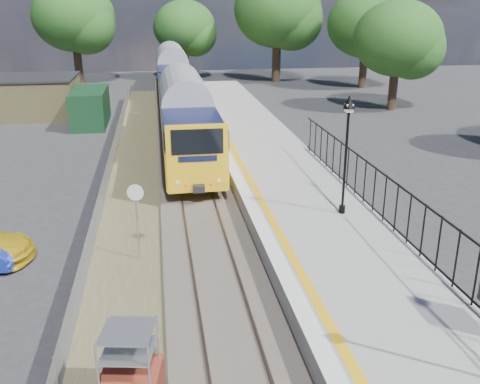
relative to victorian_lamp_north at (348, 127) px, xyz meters
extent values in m
plane|color=#2D2D30|center=(-5.30, -6.00, -4.30)|extent=(120.00, 120.00, 0.00)
cube|color=#473F38|center=(-5.30, 4.00, -4.20)|extent=(3.40, 80.00, 0.20)
cube|color=#4C472D|center=(-8.20, 2.00, -4.27)|extent=(2.60, 70.00, 0.06)
cube|color=brown|center=(-6.02, 4.00, -4.08)|extent=(0.07, 80.00, 0.14)
cube|color=brown|center=(-4.58, 4.00, -4.08)|extent=(0.07, 80.00, 0.14)
cube|color=gray|center=(-1.10, 2.00, -3.85)|extent=(5.00, 70.00, 0.90)
cube|color=silver|center=(-3.35, 2.00, -3.39)|extent=(0.50, 70.00, 0.01)
cube|color=yellow|center=(-2.85, 2.00, -3.39)|extent=(0.30, 70.00, 0.01)
cylinder|color=black|center=(0.00, 0.00, -3.25)|extent=(0.24, 0.24, 0.30)
cylinder|color=black|center=(0.00, 0.00, -1.40)|extent=(0.10, 0.10, 3.70)
cube|color=black|center=(0.00, 0.00, 0.55)|extent=(0.08, 0.08, 0.30)
cube|color=beige|center=(0.00, 0.00, 0.72)|extent=(0.26, 0.26, 0.30)
cone|color=black|center=(0.00, 0.00, 0.95)|extent=(0.44, 0.44, 0.50)
cube|color=black|center=(1.25, -3.50, -1.65)|extent=(0.05, 26.00, 0.05)
cube|color=#948753|center=(-17.30, 26.00, -2.80)|extent=(8.00, 6.00, 3.00)
cube|color=black|center=(-17.30, 26.00, -1.25)|extent=(8.20, 6.20, 0.15)
cube|color=#13351B|center=(-11.80, 22.00, -3.00)|extent=(2.40, 6.00, 2.60)
cylinder|color=#332319|center=(-15.30, 44.00, -2.37)|extent=(0.88, 0.88, 3.85)
ellipsoid|color=#214D19|center=(-15.30, 44.00, 2.85)|extent=(8.80, 8.80, 7.48)
cylinder|color=#332319|center=(-3.30, 46.00, -2.72)|extent=(0.72, 0.72, 3.15)
ellipsoid|color=#214D19|center=(-3.30, 46.00, 1.55)|extent=(7.20, 7.20, 6.12)
cylinder|color=#332319|center=(6.70, 42.00, -2.20)|extent=(0.96, 0.96, 4.20)
ellipsoid|color=#214D19|center=(6.70, 42.00, 3.50)|extent=(9.60, 9.60, 8.16)
cylinder|color=#332319|center=(14.70, 36.00, -2.55)|extent=(0.80, 0.80, 3.50)
ellipsoid|color=#214D19|center=(14.70, 36.00, 2.20)|extent=(8.00, 8.00, 6.80)
cylinder|color=#332319|center=(12.70, 24.00, -2.72)|extent=(0.72, 0.72, 3.15)
ellipsoid|color=#214D19|center=(12.70, 24.00, 1.55)|extent=(7.20, 7.20, 6.12)
cube|color=yellow|center=(-5.30, 13.86, -2.61)|extent=(2.80, 20.00, 1.90)
cube|color=#0F143A|center=(-5.30, 13.86, -1.31)|extent=(2.82, 20.00, 0.90)
cube|color=black|center=(-5.30, 13.86, -1.31)|extent=(2.82, 18.00, 0.70)
cube|color=black|center=(-5.30, 13.86, -3.79)|extent=(2.00, 18.00, 0.45)
cube|color=yellow|center=(-5.30, 34.46, -2.61)|extent=(2.80, 20.00, 1.90)
cube|color=#0F143A|center=(-5.30, 34.46, -1.31)|extent=(2.82, 20.00, 0.90)
cube|color=black|center=(-5.30, 34.46, -1.31)|extent=(2.82, 18.00, 0.70)
cube|color=black|center=(-5.30, 34.46, -3.79)|extent=(2.00, 18.00, 0.45)
cube|color=black|center=(-5.30, 3.65, -1.26)|extent=(2.24, 0.04, 1.10)
cylinder|color=#999EA3|center=(-7.80, -1.07, -3.01)|extent=(0.06, 0.06, 2.57)
cylinder|color=silver|center=(-7.80, -1.12, -1.73)|extent=(0.57, 0.13, 0.58)
camera|label=1|loc=(-6.91, -18.50, 4.39)|focal=40.00mm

